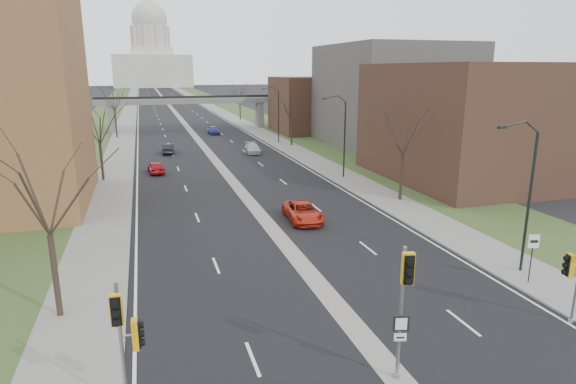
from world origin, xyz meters
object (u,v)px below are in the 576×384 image
car_right_mid (253,148)px  speed_limit_sign (532,250)px  car_left_far (168,149)px  car_right_near (303,212)px  car_right_far (213,130)px  signal_pole_median (405,292)px  signal_pole_left (125,331)px  car_left_near (156,167)px

car_right_mid → speed_limit_sign: bearing=-79.1°
car_left_far → car_right_mid: 11.69m
car_right_near → car_right_far: (0.73, 53.16, 0.02)m
signal_pole_median → car_right_near: size_ratio=1.04×
signal_pole_left → car_left_near: size_ratio=1.17×
car_left_near → speed_limit_sign: bearing=113.3°
signal_pole_median → car_left_near: signal_pole_median is taller
signal_pole_left → car_right_near: bearing=58.5°
car_left_near → signal_pole_median: bearing=96.1°
car_right_near → signal_pole_median: bearing=-94.6°
signal_pole_left → signal_pole_median: size_ratio=0.90×
speed_limit_sign → car_right_far: bearing=112.8°
car_right_mid → car_right_far: car_right_far is taller
car_left_far → speed_limit_sign: bearing=113.9°
car_left_far → car_right_far: bearing=-110.3°
speed_limit_sign → car_right_near: speed_limit_sign is taller
signal_pole_left → speed_limit_sign: signal_pole_left is taller
car_left_near → car_left_far: (2.07, 12.87, -0.01)m
speed_limit_sign → car_right_mid: (-5.18, 45.73, -1.33)m
car_right_mid → car_right_far: 21.92m
car_left_far → car_right_mid: car_left_far is taller
car_left_near → car_right_far: size_ratio=0.95×
car_left_near → car_right_mid: bearing=-147.6°
car_left_far → signal_pole_left: bearing=90.7°
car_left_near → car_right_far: bearing=-113.3°
speed_limit_sign → car_left_far: 51.43m
signal_pole_median → car_left_far: size_ratio=1.28×
car_right_near → car_left_far: bearing=107.0°
car_left_near → signal_pole_left: bearing=82.9°
car_left_far → signal_pole_median: bearing=100.9°
signal_pole_left → speed_limit_sign: size_ratio=1.75×
car_left_near → car_right_near: 23.81m
car_right_far → signal_pole_left: bearing=-102.5°
car_left_near → car_right_near: size_ratio=0.80×
signal_pole_left → car_right_mid: 52.57m
signal_pole_median → car_right_mid: (5.91, 51.32, -3.03)m
signal_pole_left → car_left_near: signal_pole_left is taller
car_right_mid → car_left_near: bearing=-139.1°
signal_pole_median → car_left_near: bearing=115.2°
signal_pole_median → speed_limit_sign: bearing=41.7°
car_left_near → car_right_far: 33.57m
signal_pole_left → car_right_far: 73.21m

